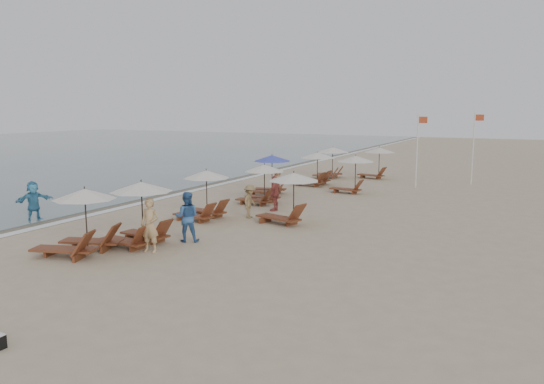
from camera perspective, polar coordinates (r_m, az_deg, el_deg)
The scene contains 21 objects.
ground at distance 17.95m, azimuth 1.53°, elevation -7.00°, with size 160.00×160.00×0.00m, color tan.
wet_sand_band at distance 32.78m, azimuth -10.86°, elevation 0.18°, with size 3.20×140.00×0.01m, color #6B5E4C.
foam_line at distance 32.01m, azimuth -9.02°, elevation 0.03°, with size 0.50×140.00×0.02m, color white.
lounger_station_0 at distance 19.17m, azimuth -20.17°, elevation -3.42°, with size 2.74×2.68×2.29m.
lounger_station_1 at distance 19.73m, azimuth -14.48°, elevation -2.44°, with size 2.64×2.24×2.36m.
lounger_station_2 at distance 23.85m, azimuth -7.60°, elevation -0.44°, with size 2.50×2.08×2.24m.
lounger_station_3 at distance 27.61m, azimuth -1.24°, elevation 0.87°, with size 2.45×2.13×2.07m.
lounger_station_4 at distance 30.47m, azimuth -0.36°, elevation 1.89°, with size 2.53×2.20×2.32m.
lounger_station_5 at distance 34.38m, azimuth 4.56°, elevation 2.50°, with size 2.72×2.34×2.16m.
lounger_station_6 at distance 38.12m, azimuth 6.34°, elevation 3.37°, with size 2.60×2.41×2.22m.
inland_station_0 at distance 22.68m, azimuth 1.58°, elevation -0.23°, with size 2.83×2.24×2.22m.
inland_station_1 at distance 31.33m, azimuth 8.67°, elevation 2.45°, with size 2.62×2.24×2.22m.
inland_station_2 at distance 38.30m, azimuth 11.25°, elevation 3.54°, with size 2.66×2.24×2.22m.
beachgoer_near at distance 18.73m, azimuth -13.15°, elevation -3.55°, with size 0.70×0.46×1.91m, color tan.
beachgoer_mid_a at distance 19.93m, azimuth -9.26°, elevation -2.68°, with size 0.92×0.72×1.90m, color #315B93.
beachgoer_mid_b at distance 23.99m, azimuth -2.43°, elevation -1.03°, with size 0.99×0.57×1.54m, color olive.
beachgoer_far_a at distance 25.62m, azimuth 0.34°, elevation -0.15°, with size 1.02×0.42×1.74m, color #AC4D45.
beachgoer_far_b at distance 31.15m, azimuth 0.58°, elevation 1.25°, with size 0.72×0.47×1.48m, color #A77E5B.
waterline_walker at distance 25.76m, azimuth -24.52°, elevation -0.88°, with size 1.65×0.52×1.77m, color teal.
flag_pole_near at distance 34.28m, azimuth 15.58°, elevation 4.74°, with size 0.60×0.08×4.68m.
flag_pole_far at distance 36.95m, azimuth 21.12°, elevation 4.85°, with size 0.60×0.08×4.80m.
Camera 1 is at (7.35, -15.61, 4.96)m, focal length 34.59 mm.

